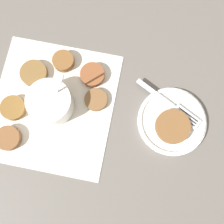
# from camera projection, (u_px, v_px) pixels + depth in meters

# --- Properties ---
(ground_plane) EXTENTS (4.00, 4.00, 0.00)m
(ground_plane) POSITION_uv_depth(u_px,v_px,m) (64.00, 109.00, 0.68)
(ground_plane) COLOR #605B56
(napkin) EXTENTS (0.36, 0.34, 0.00)m
(napkin) POSITION_uv_depth(u_px,v_px,m) (53.00, 105.00, 0.68)
(napkin) COLOR silver
(napkin) RESTS_ON ground_plane
(sauce_bowl) EXTENTS (0.12, 0.11, 0.12)m
(sauce_bowl) POSITION_uv_depth(u_px,v_px,m) (51.00, 103.00, 0.65)
(sauce_bowl) COLOR white
(sauce_bowl) RESTS_ON napkin
(fritter_0) EXTENTS (0.06, 0.06, 0.01)m
(fritter_0) POSITION_uv_depth(u_px,v_px,m) (96.00, 100.00, 0.68)
(fritter_0) COLOR brown
(fritter_0) RESTS_ON napkin
(fritter_1) EXTENTS (0.06, 0.06, 0.02)m
(fritter_1) POSITION_uv_depth(u_px,v_px,m) (63.00, 61.00, 0.69)
(fritter_1) COLOR brown
(fritter_1) RESTS_ON napkin
(fritter_2) EXTENTS (0.06, 0.06, 0.02)m
(fritter_2) POSITION_uv_depth(u_px,v_px,m) (8.00, 138.00, 0.66)
(fritter_2) COLOR brown
(fritter_2) RESTS_ON napkin
(fritter_3) EXTENTS (0.06, 0.06, 0.02)m
(fritter_3) POSITION_uv_depth(u_px,v_px,m) (13.00, 108.00, 0.67)
(fritter_3) COLOR brown
(fritter_3) RESTS_ON napkin
(fritter_4) EXTENTS (0.07, 0.07, 0.02)m
(fritter_4) POSITION_uv_depth(u_px,v_px,m) (34.00, 73.00, 0.69)
(fritter_4) COLOR brown
(fritter_4) RESTS_ON napkin
(fritter_5) EXTENTS (0.06, 0.06, 0.02)m
(fritter_5) POSITION_uv_depth(u_px,v_px,m) (92.00, 75.00, 0.69)
(fritter_5) COLOR brown
(fritter_5) RESTS_ON napkin
(serving_plate) EXTENTS (0.18, 0.18, 0.02)m
(serving_plate) POSITION_uv_depth(u_px,v_px,m) (172.00, 121.00, 0.67)
(serving_plate) COLOR white
(serving_plate) RESTS_ON ground_plane
(fritter_on_plate) EXTENTS (0.09, 0.09, 0.01)m
(fritter_on_plate) POSITION_uv_depth(u_px,v_px,m) (173.00, 126.00, 0.65)
(fritter_on_plate) COLOR brown
(fritter_on_plate) RESTS_ON serving_plate
(fork) EXTENTS (0.09, 0.19, 0.00)m
(fork) POSITION_uv_depth(u_px,v_px,m) (174.00, 108.00, 0.66)
(fork) COLOR silver
(fork) RESTS_ON serving_plate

